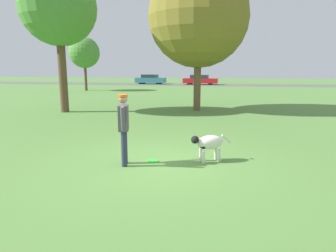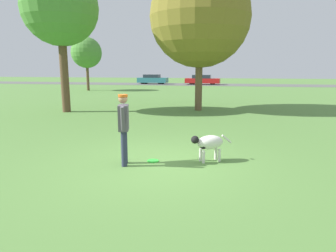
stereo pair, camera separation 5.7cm
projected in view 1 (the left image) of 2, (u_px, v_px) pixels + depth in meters
The scene contains 10 objects.
ground_plane at pixel (155, 164), 7.09m from camera, with size 120.00×120.00×0.00m, color #56843D.
far_road_strip at pixel (212, 85), 40.14m from camera, with size 120.00×6.00×0.01m.
person at pixel (124, 124), 6.84m from camera, with size 0.32×0.67×1.65m.
dog at pixel (209, 143), 7.21m from camera, with size 0.99×0.62×0.66m.
frisbee at pixel (153, 161), 7.29m from camera, with size 0.28×0.28×0.02m.
tree_near_left at pixel (58, 8), 14.46m from camera, with size 3.71×3.71×6.99m.
tree_mid_center at pixel (198, 17), 15.16m from camera, with size 5.11×5.11×7.33m.
tree_far_left at pixel (84, 53), 29.21m from camera, with size 2.98×2.98×5.18m.
parked_car_teal at pixel (150, 79), 41.75m from camera, with size 4.14×1.94×1.32m.
parked_car_red at pixel (200, 80), 40.20m from camera, with size 4.67×1.92×1.30m.
Camera 1 is at (1.52, -6.63, 2.24)m, focal length 32.00 mm.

